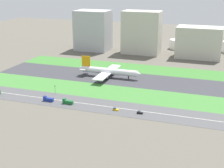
{
  "coord_description": "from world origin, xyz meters",
  "views": [
    {
      "loc": [
        78.71,
        -290.92,
        94.93
      ],
      "look_at": [
        -10.29,
        -36.5,
        6.0
      ],
      "focal_mm": 52.21,
      "sensor_mm": 36.0,
      "label": 1
    }
  ],
  "objects_px": {
    "truck_0": "(48,99)",
    "hangar_building": "(142,33)",
    "car_0": "(115,109)",
    "fuel_tank_centre": "(204,44)",
    "car_1": "(140,113)",
    "truck_1": "(68,102)",
    "terminal_building": "(93,30)",
    "airliner": "(108,71)",
    "traffic_light": "(55,89)",
    "office_tower": "(199,42)",
    "fuel_tank_west": "(178,44)"
  },
  "relations": [
    {
      "from": "truck_0",
      "to": "hangar_building",
      "type": "bearing_deg",
      "value": -98.06
    },
    {
      "from": "car_0",
      "to": "fuel_tank_centre",
      "type": "xyz_separation_m",
      "value": [
        46.41,
        237.0,
        7.58
      ]
    },
    {
      "from": "car_1",
      "to": "fuel_tank_centre",
      "type": "relative_size",
      "value": 0.17
    },
    {
      "from": "truck_1",
      "to": "fuel_tank_centre",
      "type": "height_order",
      "value": "fuel_tank_centre"
    },
    {
      "from": "terminal_building",
      "to": "truck_1",
      "type": "bearing_deg",
      "value": -73.39
    },
    {
      "from": "airliner",
      "to": "truck_0",
      "type": "height_order",
      "value": "airliner"
    },
    {
      "from": "traffic_light",
      "to": "office_tower",
      "type": "height_order",
      "value": "office_tower"
    },
    {
      "from": "truck_1",
      "to": "traffic_light",
      "type": "distance_m",
      "value": 27.63
    },
    {
      "from": "car_0",
      "to": "office_tower",
      "type": "height_order",
      "value": "office_tower"
    },
    {
      "from": "car_0",
      "to": "office_tower",
      "type": "relative_size",
      "value": 0.08
    },
    {
      "from": "terminal_building",
      "to": "office_tower",
      "type": "distance_m",
      "value": 139.4
    },
    {
      "from": "fuel_tank_west",
      "to": "truck_0",
      "type": "bearing_deg",
      "value": -105.99
    },
    {
      "from": "car_1",
      "to": "fuel_tank_west",
      "type": "relative_size",
      "value": 0.2
    },
    {
      "from": "terminal_building",
      "to": "hangar_building",
      "type": "height_order",
      "value": "hangar_building"
    },
    {
      "from": "hangar_building",
      "to": "fuel_tank_west",
      "type": "bearing_deg",
      "value": 47.86
    },
    {
      "from": "traffic_light",
      "to": "fuel_tank_west",
      "type": "bearing_deg",
      "value": 71.94
    },
    {
      "from": "office_tower",
      "to": "fuel_tank_west",
      "type": "bearing_deg",
      "value": 124.84
    },
    {
      "from": "terminal_building",
      "to": "fuel_tank_west",
      "type": "bearing_deg",
      "value": 22.64
    },
    {
      "from": "car_0",
      "to": "truck_0",
      "type": "bearing_deg",
      "value": 0.0
    },
    {
      "from": "car_1",
      "to": "fuel_tank_centre",
      "type": "distance_m",
      "value": 238.74
    },
    {
      "from": "office_tower",
      "to": "fuel_tank_west",
      "type": "xyz_separation_m",
      "value": [
        -31.32,
        45.0,
        -12.57
      ]
    },
    {
      "from": "terminal_building",
      "to": "office_tower",
      "type": "bearing_deg",
      "value": 0.0
    },
    {
      "from": "truck_0",
      "to": "fuel_tank_centre",
      "type": "bearing_deg",
      "value": -113.57
    },
    {
      "from": "office_tower",
      "to": "fuel_tank_west",
      "type": "distance_m",
      "value": 56.25
    },
    {
      "from": "car_1",
      "to": "office_tower",
      "type": "distance_m",
      "value": 194.28
    },
    {
      "from": "truck_0",
      "to": "fuel_tank_centre",
      "type": "distance_m",
      "value": 258.66
    },
    {
      "from": "car_1",
      "to": "office_tower",
      "type": "relative_size",
      "value": 0.08
    },
    {
      "from": "traffic_light",
      "to": "hangar_building",
      "type": "height_order",
      "value": "hangar_building"
    },
    {
      "from": "truck_1",
      "to": "hangar_building",
      "type": "xyz_separation_m",
      "value": [
        9.89,
        192.0,
        25.49
      ]
    },
    {
      "from": "hangar_building",
      "to": "office_tower",
      "type": "distance_m",
      "value": 72.5
    },
    {
      "from": "car_1",
      "to": "hangar_building",
      "type": "height_order",
      "value": "hangar_building"
    },
    {
      "from": "airliner",
      "to": "car_1",
      "type": "relative_size",
      "value": 14.77
    },
    {
      "from": "fuel_tank_west",
      "to": "traffic_light",
      "type": "bearing_deg",
      "value": -108.06
    },
    {
      "from": "car_1",
      "to": "traffic_light",
      "type": "bearing_deg",
      "value": -12.81
    },
    {
      "from": "car_1",
      "to": "fuel_tank_west",
      "type": "xyz_separation_m",
      "value": [
        -7.72,
        237.0,
        5.44
      ]
    },
    {
      "from": "truck_1",
      "to": "terminal_building",
      "type": "distance_m",
      "value": 201.89
    },
    {
      "from": "car_0",
      "to": "office_tower",
      "type": "distance_m",
      "value": 197.42
    },
    {
      "from": "truck_0",
      "to": "office_tower",
      "type": "distance_m",
      "value": 216.82
    },
    {
      "from": "truck_1",
      "to": "car_1",
      "type": "relative_size",
      "value": 1.91
    },
    {
      "from": "airliner",
      "to": "fuel_tank_centre",
      "type": "xyz_separation_m",
      "value": [
        80.77,
        159.0,
        2.28
      ]
    },
    {
      "from": "truck_0",
      "to": "traffic_light",
      "type": "bearing_deg",
      "value": -79.04
    },
    {
      "from": "truck_1",
      "to": "office_tower",
      "type": "height_order",
      "value": "office_tower"
    },
    {
      "from": "truck_0",
      "to": "office_tower",
      "type": "height_order",
      "value": "office_tower"
    },
    {
      "from": "airliner",
      "to": "truck_1",
      "type": "xyz_separation_m",
      "value": [
        -5.32,
        -78.0,
        -4.56
      ]
    },
    {
      "from": "truck_1",
      "to": "traffic_light",
      "type": "bearing_deg",
      "value": -40.86
    },
    {
      "from": "fuel_tank_west",
      "to": "office_tower",
      "type": "bearing_deg",
      "value": -55.16
    },
    {
      "from": "car_0",
      "to": "fuel_tank_west",
      "type": "distance_m",
      "value": 237.31
    },
    {
      "from": "airliner",
      "to": "car_0",
      "type": "bearing_deg",
      "value": -66.23
    },
    {
      "from": "terminal_building",
      "to": "truck_0",
      "type": "bearing_deg",
      "value": -78.24
    },
    {
      "from": "car_1",
      "to": "airliner",
      "type": "bearing_deg",
      "value": -55.8
    }
  ]
}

